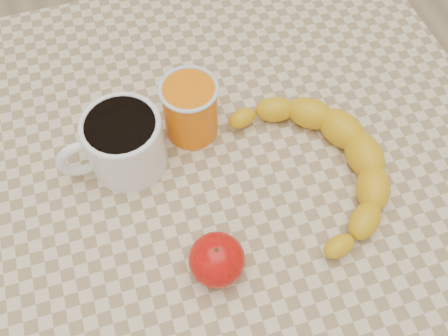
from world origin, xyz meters
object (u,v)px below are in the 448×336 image
object	(u,v)px
apple	(217,260)
banana	(319,164)
orange_juice_glass	(190,109)
table	(224,204)
coffee_mug	(123,142)

from	to	relation	value
apple	banana	bearing A→B (deg)	27.43
orange_juice_glass	banana	xyz separation A→B (m)	(0.14, -0.12, -0.02)
table	banana	bearing A→B (deg)	-16.13
apple	banana	xyz separation A→B (m)	(0.17, 0.09, -0.01)
orange_juice_glass	apple	bearing A→B (deg)	-97.61
orange_juice_glass	apple	xyz separation A→B (m)	(-0.03, -0.21, -0.02)
coffee_mug	orange_juice_glass	xyz separation A→B (m)	(0.10, 0.03, -0.00)
apple	banana	size ratio (longest dim) A/B	0.28
table	coffee_mug	distance (m)	0.19
apple	coffee_mug	bearing A→B (deg)	111.01
coffee_mug	orange_juice_glass	bearing A→B (deg)	14.50
coffee_mug	banana	xyz separation A→B (m)	(0.24, -0.10, -0.02)
table	coffee_mug	xyz separation A→B (m)	(-0.12, 0.06, 0.13)
coffee_mug	banana	distance (m)	0.26
orange_juice_glass	table	bearing A→B (deg)	-77.20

